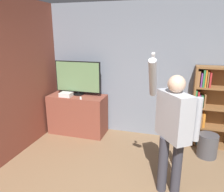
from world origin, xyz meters
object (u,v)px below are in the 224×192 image
Objects in this scene: television at (78,78)px; game_console at (66,95)px; person at (173,125)px; bookshelf at (209,107)px; waste_bin at (207,146)px.

television is 0.43m from game_console.
person is (1.97, -1.46, -0.21)m from television.
television is at bearing 47.64° from game_console.
bookshelf is 1.69m from person.
television is 2.64m from bookshelf.
person is at bearing -30.13° from game_console.
television is 2.46m from person.
television reaches higher than waste_bin.
game_console is at bearing -132.36° from television.
person is at bearing -111.97° from bookshelf.
game_console is 0.59× the size of waste_bin.
person is (-0.63, -1.56, 0.23)m from bookshelf.
person is (2.16, -1.25, 0.12)m from game_console.
television is 0.52× the size of person.
waste_bin is (0.62, 1.11, -0.79)m from person.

